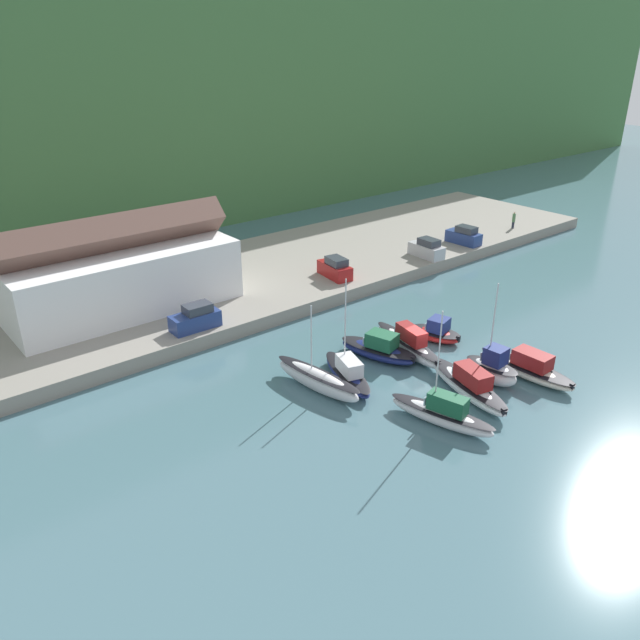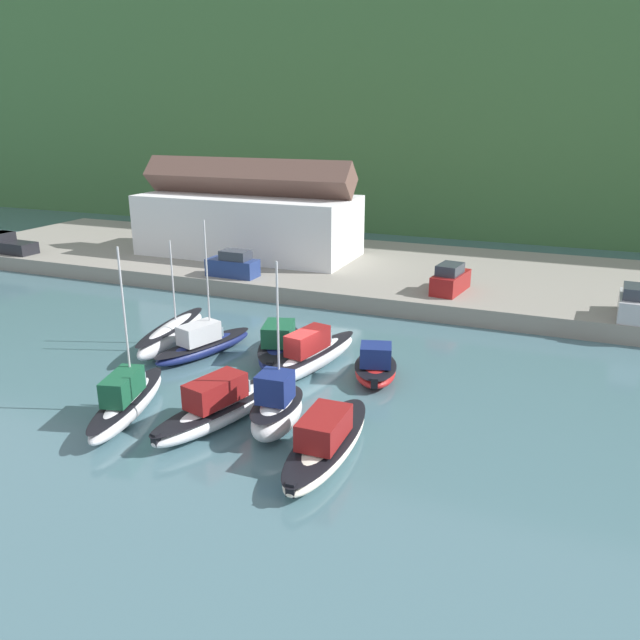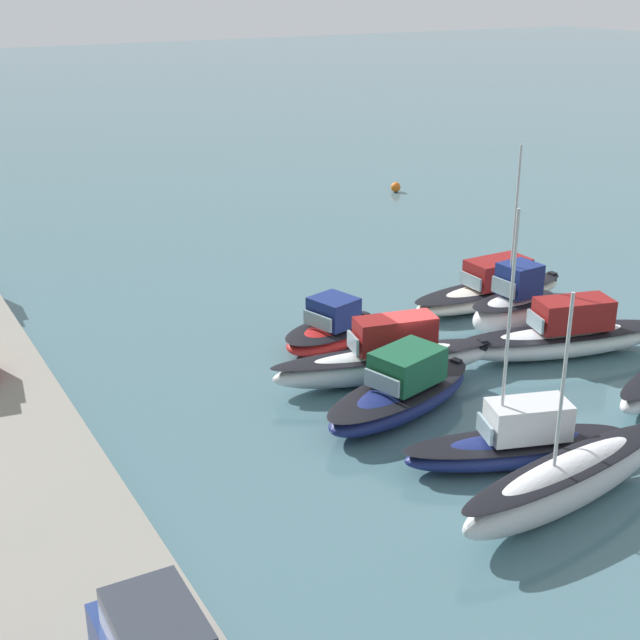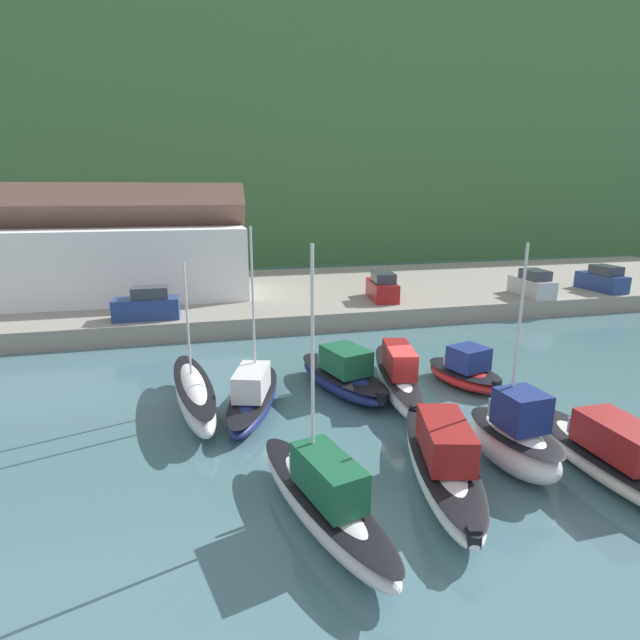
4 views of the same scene
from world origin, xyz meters
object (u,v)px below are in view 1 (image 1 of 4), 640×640
at_px(moored_boat_0, 317,380).
at_px(moored_boat_4, 436,332).
at_px(moored_boat_1, 348,373).
at_px(parked_car_1, 196,318).
at_px(moored_boat_3, 408,344).
at_px(person_on_quay, 514,220).
at_px(moored_boat_5, 442,413).
at_px(parked_car_2, 427,249).
at_px(parked_car_0, 464,236).
at_px(moored_boat_2, 379,349).
at_px(moored_boat_6, 469,385).
at_px(parked_car_3, 335,268).
at_px(moored_boat_7, 492,369).
at_px(moored_boat_8, 527,367).

distance_m(moored_boat_0, moored_boat_4, 13.27).
distance_m(moored_boat_1, parked_car_1, 14.42).
relative_size(moored_boat_0, moored_boat_3, 0.94).
relative_size(moored_boat_3, person_on_quay, 4.11).
relative_size(moored_boat_0, moored_boat_5, 1.00).
distance_m(moored_boat_5, parked_car_2, 31.85).
height_order(moored_boat_1, parked_car_0, moored_boat_1).
bearing_deg(parked_car_2, moored_boat_3, -139.13).
relative_size(moored_boat_2, parked_car_2, 1.67).
bearing_deg(moored_boat_2, moored_boat_0, 170.10).
bearing_deg(moored_boat_2, parked_car_0, 9.68).
distance_m(moored_boat_2, moored_boat_4, 6.25).
bearing_deg(moored_boat_1, moored_boat_0, -172.92).
distance_m(moored_boat_0, person_on_quay, 46.19).
relative_size(moored_boat_4, moored_boat_6, 0.56).
relative_size(parked_car_3, person_on_quay, 2.06).
height_order(moored_boat_7, parked_car_3, moored_boat_7).
xyz_separation_m(moored_boat_6, moored_boat_8, (5.75, -1.10, -0.08)).
xyz_separation_m(moored_boat_0, moored_boat_4, (13.27, -0.01, -0.13)).
bearing_deg(moored_boat_5, moored_boat_1, 82.85).
xyz_separation_m(moored_boat_3, moored_boat_7, (1.39, -7.27, 0.22)).
distance_m(moored_boat_5, parked_car_3, 26.00).
xyz_separation_m(moored_boat_4, parked_car_3, (1.15, 14.77, 1.48)).
relative_size(moored_boat_6, parked_car_2, 2.04).
height_order(moored_boat_3, parked_car_1, parked_car_1).
xyz_separation_m(parked_car_2, parked_car_3, (-12.22, 1.63, 0.00)).
distance_m(moored_boat_6, parked_car_1, 23.16).
height_order(moored_boat_0, moored_boat_3, moored_boat_0).
height_order(moored_boat_1, person_on_quay, moored_boat_1).
bearing_deg(person_on_quay, moored_boat_4, -155.89).
height_order(moored_boat_0, moored_boat_4, moored_boat_0).
relative_size(moored_boat_5, parked_car_3, 1.86).
xyz_separation_m(moored_boat_7, parked_car_2, (15.73, 20.59, 1.08)).
distance_m(moored_boat_5, parked_car_1, 22.64).
xyz_separation_m(moored_boat_4, parked_car_2, (13.37, 13.14, 1.48)).
xyz_separation_m(moored_boat_2, moored_boat_4, (6.20, -0.77, -0.09)).
bearing_deg(parked_car_3, moored_boat_2, -109.60).
relative_size(moored_boat_0, parked_car_3, 1.87).
bearing_deg(moored_boat_3, parked_car_1, 145.31).
xyz_separation_m(moored_boat_8, person_on_quay, (30.24, 22.45, 1.63)).
bearing_deg(moored_boat_6, parked_car_2, 63.02).
relative_size(moored_boat_2, person_on_quay, 3.35).
distance_m(moored_boat_7, parked_car_3, 22.52).
distance_m(parked_car_1, person_on_quay, 46.96).
bearing_deg(moored_boat_8, moored_boat_0, 147.06).
bearing_deg(parked_car_2, moored_boat_5, -133.32).
bearing_deg(parked_car_1, moored_boat_3, -135.29).
distance_m(moored_boat_2, moored_boat_8, 11.60).
bearing_deg(moored_boat_1, moored_boat_3, 20.09).
bearing_deg(moored_boat_8, moored_boat_3, 116.09).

